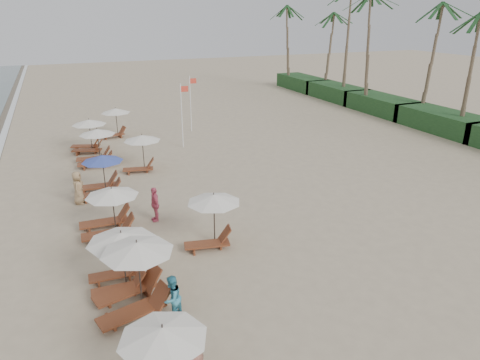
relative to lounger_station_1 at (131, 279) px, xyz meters
name	(u,v)px	position (x,y,z in m)	size (l,w,h in m)	color
ground	(295,287)	(5.49, -1.06, -1.11)	(160.00, 160.00, 0.00)	tan
shrub_hedge	(443,121)	(27.49, 13.44, -0.31)	(3.20, 53.00, 1.60)	#193D1C
palm_row	(453,1)	(27.40, 14.35, 8.80)	(7.00, 52.00, 12.30)	brown
lounger_station_1	(131,279)	(0.00, 0.00, 0.00)	(2.82, 2.52, 2.39)	brown
lounger_station_2	(118,257)	(-0.19, 1.39, 0.09)	(2.51, 2.40, 2.11)	brown
lounger_station_3	(107,213)	(-0.06, 5.70, -0.11)	(2.73, 2.29, 2.08)	brown
lounger_station_4	(99,177)	(0.06, 10.35, -0.12)	(2.67, 2.15, 2.19)	brown
lounger_station_5	(95,148)	(0.38, 15.59, -0.02)	(2.67, 2.24, 2.32)	brown
lounger_station_6	(87,136)	(0.18, 18.76, 0.03)	(2.67, 2.44, 2.25)	brown
inland_station_0	(211,215)	(3.75, 2.91, 0.31)	(2.63, 2.24, 2.22)	brown
inland_station_1	(140,148)	(2.85, 13.26, 0.34)	(2.59, 2.24, 2.22)	brown
inland_station_2	(114,119)	(2.47, 21.89, 0.32)	(2.63, 2.24, 2.22)	brown
beachgoer_near	(195,352)	(1.01, -3.66, -0.26)	(0.63, 0.41, 1.71)	#AA6C5C
beachgoer_mid_a	(172,298)	(1.06, -1.02, -0.35)	(0.74, 0.58, 1.53)	teal
beachgoer_far_a	(155,204)	(2.11, 6.16, -0.28)	(0.97, 0.41, 1.66)	#CB516D
beachgoer_far_b	(78,188)	(-1.03, 9.59, -0.25)	(0.85, 0.55, 1.73)	#9D7C55
flag_pole_near	(182,113)	(6.61, 17.23, 1.42)	(0.59, 0.08, 4.56)	silver
flag_pole_far	(191,101)	(8.50, 21.36, 1.36)	(0.60, 0.08, 4.46)	silver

